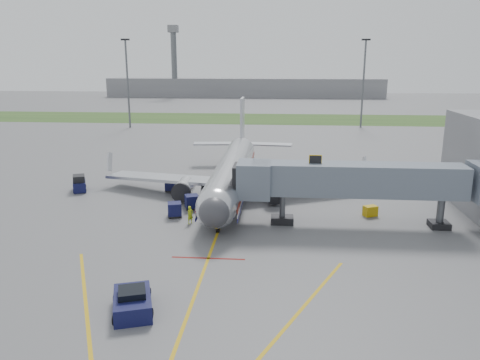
# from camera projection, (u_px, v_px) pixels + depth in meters

# --- Properties ---
(ground) EXTENTS (400.00, 400.00, 0.00)m
(ground) POSITION_uv_depth(u_px,v_px,m) (215.00, 240.00, 41.76)
(ground) COLOR #565659
(ground) RESTS_ON ground
(grass_strip) EXTENTS (300.00, 25.00, 0.01)m
(grass_strip) POSITION_uv_depth(u_px,v_px,m) (259.00, 119.00, 128.63)
(grass_strip) COLOR #2D4C1E
(grass_strip) RESTS_ON ground
(apron_markings) EXTENTS (21.52, 50.00, 0.01)m
(apron_markings) POSITION_uv_depth(u_px,v_px,m) (201.00, 277.00, 34.61)
(apron_markings) COLOR gold
(apron_markings) RESTS_ON ground
(airliner) EXTENTS (32.10, 35.67, 10.25)m
(airliner) POSITION_uv_depth(u_px,v_px,m) (232.00, 172.00, 55.82)
(airliner) COLOR silver
(airliner) RESTS_ON ground
(jet_bridge) EXTENTS (25.30, 4.00, 6.90)m
(jet_bridge) POSITION_uv_depth(u_px,v_px,m) (355.00, 181.00, 44.43)
(jet_bridge) COLOR slate
(jet_bridge) RESTS_ON ground
(light_mast_left) EXTENTS (2.00, 0.44, 20.40)m
(light_mast_left) POSITION_uv_depth(u_px,v_px,m) (128.00, 82.00, 109.09)
(light_mast_left) COLOR #595B60
(light_mast_left) RESTS_ON ground
(light_mast_right) EXTENTS (2.00, 0.44, 20.40)m
(light_mast_right) POSITION_uv_depth(u_px,v_px,m) (363.00, 81.00, 109.45)
(light_mast_right) COLOR #595B60
(light_mast_right) RESTS_ON ground
(distant_terminal) EXTENTS (120.00, 14.00, 8.00)m
(distant_terminal) POSITION_uv_depth(u_px,v_px,m) (245.00, 87.00, 205.68)
(distant_terminal) COLOR slate
(distant_terminal) RESTS_ON ground
(control_tower) EXTENTS (4.00, 4.00, 30.00)m
(control_tower) POSITION_uv_depth(u_px,v_px,m) (174.00, 56.00, 199.97)
(control_tower) COLOR #595B60
(control_tower) RESTS_ON ground
(pushback_tug) EXTENTS (3.38, 4.32, 1.58)m
(pushback_tug) POSITION_uv_depth(u_px,v_px,m) (133.00, 302.00, 29.69)
(pushback_tug) COLOR #0C1036
(pushback_tug) RESTS_ON ground
(baggage_tug) EXTENTS (2.48, 3.18, 1.98)m
(baggage_tug) POSITION_uv_depth(u_px,v_px,m) (79.00, 184.00, 57.25)
(baggage_tug) COLOR #0C1036
(baggage_tug) RESTS_ON ground
(baggage_cart_a) EXTENTS (1.84, 1.84, 1.53)m
(baggage_cart_a) POSITION_uv_depth(u_px,v_px,m) (192.00, 202.00, 50.34)
(baggage_cart_a) COLOR #0C1036
(baggage_cart_a) RESTS_ON ground
(baggage_cart_b) EXTENTS (1.70, 1.70, 1.49)m
(baggage_cart_b) POSITION_uv_depth(u_px,v_px,m) (175.00, 210.00, 47.79)
(baggage_cart_b) COLOR #0C1036
(baggage_cart_b) RESTS_ON ground
(baggage_cart_c) EXTENTS (1.50, 1.50, 1.60)m
(baggage_cart_c) POSITION_uv_depth(u_px,v_px,m) (172.00, 185.00, 57.18)
(baggage_cart_c) COLOR #0C1036
(baggage_cart_c) RESTS_ON ground
(belt_loader) EXTENTS (1.65, 4.44, 2.14)m
(belt_loader) POSITION_uv_depth(u_px,v_px,m) (204.00, 202.00, 51.13)
(belt_loader) COLOR #0C1036
(belt_loader) RESTS_ON ground
(ground_power_cart) EXTENTS (1.59, 1.37, 1.07)m
(ground_power_cart) POSITION_uv_depth(u_px,v_px,m) (370.00, 211.00, 48.13)
(ground_power_cart) COLOR #CA9F0B
(ground_power_cart) RESTS_ON ground
(ramp_worker) EXTENTS (0.76, 0.76, 1.78)m
(ramp_worker) POSITION_uv_depth(u_px,v_px,m) (190.00, 215.00, 45.80)
(ramp_worker) COLOR #A7C417
(ramp_worker) RESTS_ON ground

